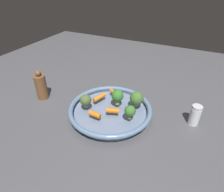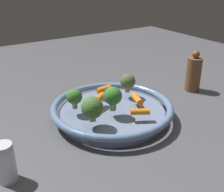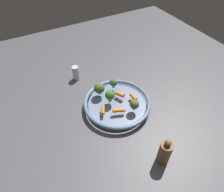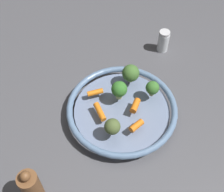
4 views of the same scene
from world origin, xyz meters
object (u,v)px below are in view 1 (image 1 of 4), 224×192
Objects in this scene: baby_carrot_back at (112,110)px; broccoli_floret_mid at (137,98)px; baby_carrot_right at (114,92)px; baby_carrot_center at (95,114)px; baby_carrot_near_rim at (99,97)px; pepper_mill at (41,86)px; broccoli_floret_large at (86,100)px; salt_shaker at (195,115)px; broccoli_floret_edge at (118,96)px; serving_bowl at (110,111)px; broccoli_floret_small at (130,111)px.

baby_carrot_back is 0.11m from broccoli_floret_mid.
baby_carrot_right is 1.08× the size of baby_carrot_center.
baby_carrot_near_rim is 0.43× the size of pepper_mill.
broccoli_floret_large is at bearing 59.81° from baby_carrot_center.
baby_carrot_near_rim is 0.95× the size of broccoli_floret_mid.
baby_carrot_center is 0.32m from pepper_mill.
pepper_mill reaches higher than salt_shaker.
broccoli_floret_edge reaches higher than broccoli_floret_mid.
baby_carrot_back is at bearing -82.71° from broccoli_floret_large.
broccoli_floret_edge is (0.03, -0.02, 0.06)m from serving_bowl.
broccoli_floret_mid is at bearing -38.83° from baby_carrot_back.
broccoli_floret_large is (-0.07, 0.02, 0.02)m from baby_carrot_near_rim.
baby_carrot_near_rim is 0.11m from baby_carrot_back.
serving_bowl is 0.33m from salt_shaker.
pepper_mill is (0.01, 0.43, -0.02)m from broccoli_floret_small.
salt_shaker is (0.04, -0.22, -0.04)m from broccoli_floret_mid.
baby_carrot_back is 0.77× the size of broccoli_floret_mid.
salt_shaker is (0.10, -0.31, 0.02)m from serving_bowl.
baby_carrot_back is 0.07m from baby_carrot_center.
broccoli_floret_small is 0.44m from pepper_mill.
baby_carrot_back is 0.07m from broccoli_floret_edge.
broccoli_floret_small reaches higher than baby_carrot_right.
broccoli_floret_edge is 0.46× the size of pepper_mill.
salt_shaker is (0.18, -0.33, -0.01)m from baby_carrot_center.
baby_carrot_back is 0.07m from broccoli_floret_small.
baby_carrot_back is 0.88× the size of broccoli_floret_small.
baby_carrot_near_rim is at bearing 91.67° from broccoli_floret_edge.
broccoli_floret_large is (0.04, 0.06, 0.02)m from baby_carrot_center.
salt_shaker is at bearing -79.59° from baby_carrot_near_rim.
pepper_mill is at bearing 79.09° from baby_carrot_center.
broccoli_floret_mid is at bearing -60.25° from serving_bowl.
baby_carrot_near_rim is (-0.06, 0.04, 0.00)m from baby_carrot_right.
baby_carrot_near_rim is 1.09× the size of broccoli_floret_small.
serving_bowl is at bearing 71.23° from broccoli_floret_small.
broccoli_floret_large is 0.13m from broccoli_floret_edge.
serving_bowl is 0.11m from broccoli_floret_large.
baby_carrot_near_rim is 0.16m from broccoli_floret_mid.
broccoli_floret_edge reaches higher than serving_bowl.
broccoli_floret_edge reaches higher than broccoli_floret_large.
broccoli_floret_edge is at bearing 6.30° from baby_carrot_back.
baby_carrot_center is at bearing 111.44° from broccoli_floret_small.
serving_bowl is 4.03× the size of salt_shaker.
pepper_mill reaches higher than broccoli_floret_large.
broccoli_floret_small is (-0.06, -0.08, -0.01)m from broccoli_floret_edge.
broccoli_floret_small is at bearing -128.91° from broccoli_floret_edge.
serving_bowl is 5.36× the size of broccoli_floret_mid.
broccoli_floret_mid is at bearing -108.39° from baby_carrot_right.
broccoli_floret_small reaches higher than baby_carrot_back.
broccoli_floret_small is at bearing -91.83° from pepper_mill.
pepper_mill is at bearing 88.17° from broccoli_floret_small.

